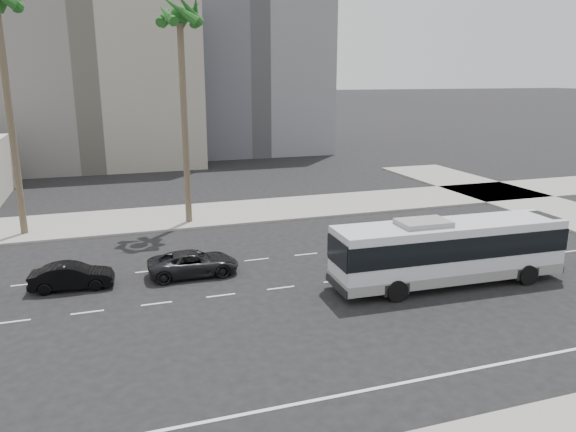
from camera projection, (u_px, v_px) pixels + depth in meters
name	position (u px, v px, depth m)	size (l,w,h in m)	color
ground	(337.00, 281.00, 27.81)	(700.00, 700.00, 0.00)	black
sidewalk_north	(256.00, 210.00, 42.02)	(120.00, 7.00, 0.15)	gray
midrise_beige_west	(88.00, 86.00, 63.18)	(24.00, 18.00, 18.00)	slate
midrise_gray_center	(241.00, 54.00, 74.75)	(20.00, 20.00, 26.00)	#575961
civic_tower	(114.00, 10.00, 246.97)	(42.00, 42.00, 129.00)	#BBB5A7
highrise_right	(226.00, 18.00, 244.02)	(26.00, 26.00, 70.00)	#595D62
highrise_far	(261.00, 36.00, 280.50)	(22.00, 22.00, 60.00)	#595D62
city_bus	(449.00, 250.00, 27.06)	(11.98, 3.04, 3.42)	silver
car_a	(194.00, 263.00, 28.52)	(4.69, 2.16, 1.30)	black
car_b	(72.00, 276.00, 26.67)	(3.92, 1.37, 1.29)	black
palm_near	(180.00, 20.00, 35.25)	(4.47, 4.47, 15.09)	brown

